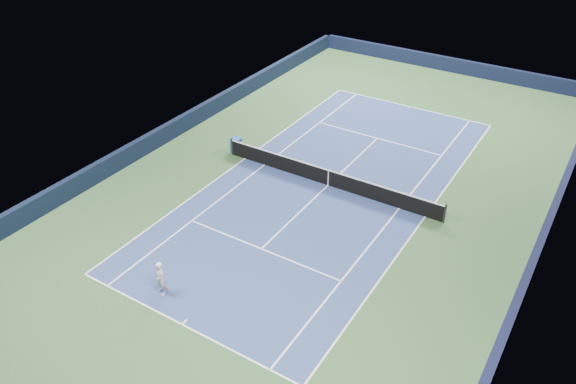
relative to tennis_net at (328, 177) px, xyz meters
The scene contains 19 objects.
ground 0.50m from the tennis_net, ahead, with size 40.00×40.00×0.00m, color #2D4F2B.
wall_far 19.83m from the tennis_net, 90.00° to the left, with size 22.00×0.35×1.10m, color #101732.
wall_right 10.83m from the tennis_net, ahead, with size 0.35×40.00×1.10m, color black.
wall_left 10.83m from the tennis_net, behind, with size 0.35×40.00×1.10m, color black.
court_surface 0.50m from the tennis_net, ahead, with size 10.97×23.77×0.01m, color navy.
baseline_far 11.90m from the tennis_net, 90.00° to the left, with size 10.97×0.08×0.00m, color white.
baseline_near 11.90m from the tennis_net, 90.00° to the right, with size 10.97×0.08×0.00m, color white.
sideline_doubles_right 5.51m from the tennis_net, ahead, with size 0.08×23.77×0.00m, color white.
sideline_doubles_left 5.51m from the tennis_net, behind, with size 0.08×23.77×0.00m, color white.
sideline_singles_right 4.14m from the tennis_net, ahead, with size 0.08×23.77×0.00m, color white.
sideline_singles_left 4.14m from the tennis_net, behind, with size 0.08×23.77×0.00m, color white.
service_line_far 6.42m from the tennis_net, 90.00° to the left, with size 8.23×0.08×0.00m, color white.
service_line_near 6.42m from the tennis_net, 90.00° to the right, with size 8.23×0.08×0.00m, color white.
center_service_line 0.50m from the tennis_net, ahead, with size 0.08×12.80×0.00m, color white.
center_mark_far 11.75m from the tennis_net, 90.00° to the left, with size 0.08×0.30×0.00m, color white.
center_mark_near 11.75m from the tennis_net, 90.00° to the right, with size 0.08×0.30×0.00m, color white.
tennis_net is the anchor object (origin of this frame).
sponsor_cube 6.41m from the tennis_net, behind, with size 0.61×0.55×0.90m.
tennis_player 11.12m from the tennis_net, 99.61° to the right, with size 0.79×1.30×2.03m.
Camera 1 is at (11.68, -22.78, 16.26)m, focal length 35.00 mm.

